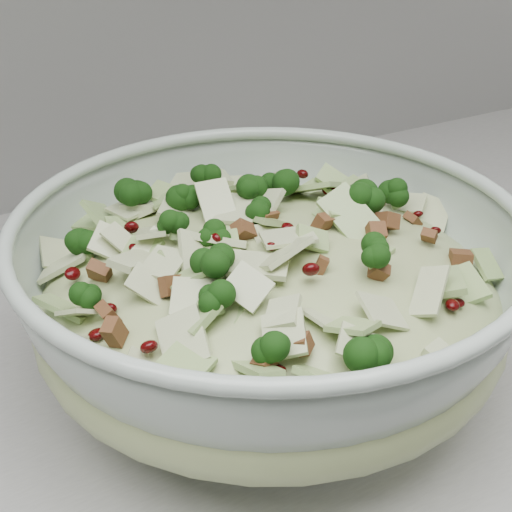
% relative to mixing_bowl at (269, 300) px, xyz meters
% --- Properties ---
extents(mixing_bowl, '(0.36, 0.36, 0.13)m').
position_rel_mixing_bowl_xyz_m(mixing_bowl, '(0.00, 0.00, 0.00)').
color(mixing_bowl, '#A6B7AB').
rests_on(mixing_bowl, counter).
extents(salad, '(0.38, 0.38, 0.13)m').
position_rel_mixing_bowl_xyz_m(salad, '(0.00, -0.00, 0.02)').
color(salad, '#ACBD81').
rests_on(salad, mixing_bowl).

